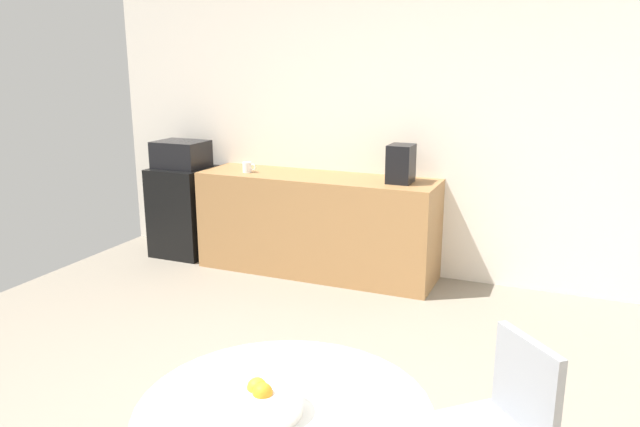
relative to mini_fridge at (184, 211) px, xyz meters
The scene contains 8 objects.
wall_back 2.38m from the mini_fridge, ahead, with size 6.00×0.10×2.60m, color silver.
counter_block 1.43m from the mini_fridge, ahead, with size 2.17×0.60×0.90m, color #9E7042.
mini_fridge is the anchor object (origin of this frame).
microwave 0.57m from the mini_fridge, ahead, with size 0.48×0.38×0.26m, color black.
chair_gray 4.24m from the mini_fridge, 37.27° to the right, with size 0.59×0.59×0.83m.
fruit_bowl 4.21m from the mini_fridge, 50.98° to the right, with size 0.26×0.26×0.11m.
mug_white 0.94m from the mini_fridge, ahead, with size 0.13×0.08×0.09m.
coffee_maker 2.29m from the mini_fridge, ahead, with size 0.20×0.24×0.32m, color black.
Camera 1 is at (1.35, -2.23, 1.92)m, focal length 34.22 mm.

